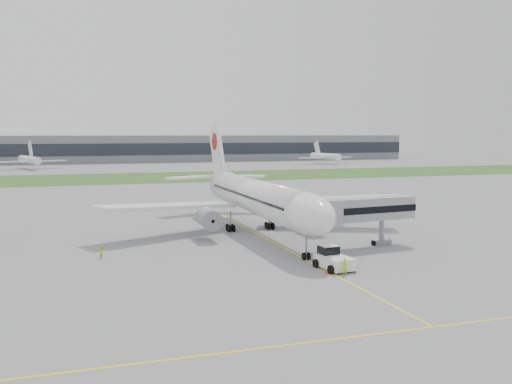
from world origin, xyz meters
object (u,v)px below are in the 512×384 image
object	(u,v)px
airliner	(255,196)
jet_bridge	(361,210)
pushback_tug	(333,259)
ground_crew_near	(344,267)

from	to	relation	value
airliner	jet_bridge	distance (m)	18.26
pushback_tug	jet_bridge	world-z (taller)	jet_bridge
pushback_tug	jet_bridge	distance (m)	13.26
pushback_tug	jet_bridge	size ratio (longest dim) A/B	0.34
pushback_tug	airliner	bearing A→B (deg)	86.03
airliner	pushback_tug	size ratio (longest dim) A/B	10.68
airliner	ground_crew_near	distance (m)	28.62
ground_crew_near	jet_bridge	bearing A→B (deg)	-141.64
jet_bridge	ground_crew_near	size ratio (longest dim) A/B	7.77
pushback_tug	jet_bridge	bearing A→B (deg)	41.31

